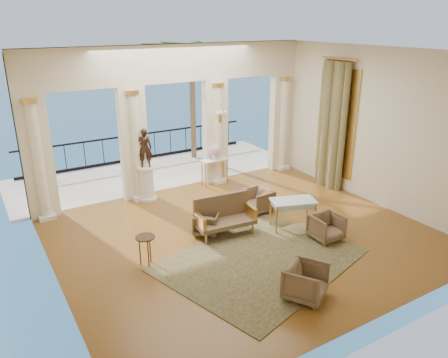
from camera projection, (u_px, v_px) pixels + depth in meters
floor at (244, 235)px, 11.11m from camera, size 9.00×9.00×0.00m
room_walls at (275, 135)px, 9.22m from camera, size 9.00×9.00×9.00m
arcade at (176, 110)px, 13.28m from camera, size 9.00×0.56×4.50m
terrace at (155, 172)px, 15.78m from camera, size 10.00×3.60×0.10m
balustrade at (138, 150)px, 16.91m from camera, size 9.00×0.06×1.03m
palm_tree at (191, 50)px, 15.96m from camera, size 2.00×2.00×4.50m
sea at (7, 103)px, 61.33m from camera, size 160.00×160.00×0.00m
curtain at (332, 126)px, 13.70m from camera, size 0.33×1.40×4.09m
window_frame at (337, 123)px, 13.76m from camera, size 0.04×1.60×3.40m
wall_sconce at (221, 118)px, 13.83m from camera, size 0.30×0.11×0.33m
rug at (260, 260)px, 9.96m from camera, size 4.97×4.33×0.02m
armchair_a at (306, 280)px, 8.53m from camera, size 1.02×1.00×0.78m
armchair_b at (327, 226)px, 10.81m from camera, size 0.72×0.68×0.73m
armchair_c at (258, 199)px, 12.39m from camera, size 0.71×0.75×0.72m
armchair_d at (206, 222)px, 11.12m from camera, size 0.84×0.83×0.63m
settee at (224, 215)px, 11.08m from camera, size 1.56×0.78×1.00m
game_table at (293, 203)px, 11.30m from camera, size 1.28×0.97×0.78m
pedestal at (147, 184)px, 13.16m from camera, size 0.57×0.57×1.04m
statue at (145, 148)px, 12.77m from camera, size 0.50×0.42×1.17m
console_table at (215, 164)px, 14.29m from camera, size 0.92×0.37×0.87m
urn at (214, 151)px, 14.14m from camera, size 0.39×0.39×0.51m
side_table at (145, 241)px, 9.60m from camera, size 0.43×0.43×0.70m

